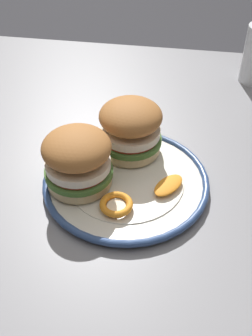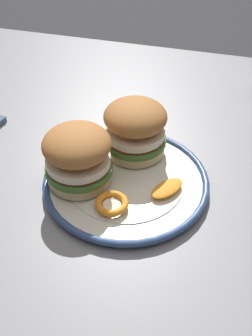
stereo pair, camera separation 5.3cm
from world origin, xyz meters
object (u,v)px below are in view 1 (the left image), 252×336
at_px(dining_table, 145,199).
at_px(dinner_plate, 126,181).
at_px(sandwich_half_right, 131,127).
at_px(sandwich_half_left, 78,159).

xyz_separation_m(dining_table, dinner_plate, (0.03, 0.05, 0.09)).
distance_m(dining_table, dinner_plate, 0.10).
bearing_deg(dinner_plate, sandwich_half_right, -86.57).
bearing_deg(sandwich_half_right, dinner_plate, 93.43).
bearing_deg(dining_table, sandwich_half_right, -42.59).
height_order(dinner_plate, sandwich_half_right, sandwich_half_right).
relative_size(dining_table, sandwich_half_right, 9.33).
distance_m(dining_table, sandwich_half_right, 0.15).
bearing_deg(dinner_plate, sandwich_half_left, 15.88).
bearing_deg(sandwich_half_right, sandwich_half_left, 54.65).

